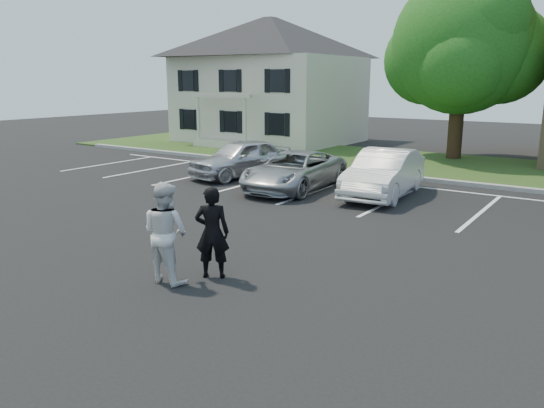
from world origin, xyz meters
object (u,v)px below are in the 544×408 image
Objects in this scene: tree at (464,47)px; car_silver_minivan at (294,171)px; car_silver_west at (241,158)px; man_black_suit at (212,232)px; man_white_shirt at (165,232)px; car_white_sedan at (384,173)px; house at (270,80)px.

tree is 12.09m from car_silver_minivan.
tree is 12.35m from car_silver_west.
car_silver_minivan is at bearing -100.78° from man_black_suit.
car_white_sedan is (0.44, 9.77, -0.21)m from man_white_shirt.
man_black_suit is at bearing -71.68° from car_silver_minivan.
tree reaches higher than man_white_shirt.
man_black_suit is (0.50, -19.16, -4.42)m from tree.
car_silver_minivan is (-2.65, 9.02, -0.31)m from man_white_shirt.
car_silver_west is 6.20m from car_white_sedan.
car_silver_minivan is 3.18m from car_white_sedan.
house is 12.30m from tree.
car_silver_west is (6.26, -11.21, -3.06)m from house.
car_silver_minivan is at bearing -74.69° from man_white_shirt.
car_silver_west is at bearing -120.77° from tree.
car_white_sedan is at bearing 12.30° from car_silver_west.
house is 2.11× the size of car_silver_minivan.
house reaches higher than car_silver_minivan.
tree is at bearing -6.41° from house.
car_silver_minivan is (-2.76, -10.81, -4.67)m from tree.
car_silver_minivan is (9.37, -12.17, -3.15)m from house.
car_silver_west is (-5.87, -9.85, -4.58)m from tree.
man_white_shirt is at bearing -60.43° from house.
car_silver_minivan is (-3.25, 8.35, -0.25)m from man_black_suit.
tree is at bearing 72.73° from car_silver_minivan.
man_black_suit is 0.41× the size of car_silver_west.
house is at bearing 173.59° from tree.
tree is 4.75× the size of man_black_suit.
house is at bearing 124.62° from car_silver_minivan.
car_white_sedan is (6.20, -0.21, 0.01)m from car_silver_west.
man_black_suit reaches higher than car_white_sedan.
man_black_suit is 0.94× the size of man_white_shirt.
house is 13.20m from car_silver_west.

